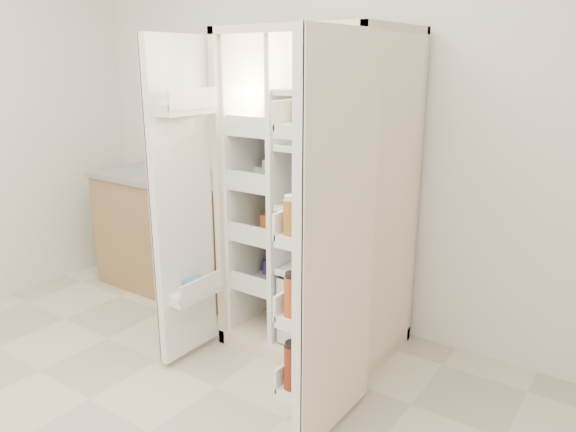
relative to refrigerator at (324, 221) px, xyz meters
The scene contains 5 objects.
wall_back 0.72m from the refrigerator, 116.57° to the left, with size 4.00×0.02×2.70m, color white.
refrigerator is the anchor object (origin of this frame).
freezer_door 0.81m from the refrigerator, 130.49° to the right, with size 0.15×0.40×1.72m.
fridge_door 0.85m from the refrigerator, 56.18° to the right, with size 0.17×0.58×1.72m.
kitchen_counter 1.34m from the refrigerator, behind, with size 1.18×0.63×0.85m.
Camera 1 is at (1.73, -0.91, 1.64)m, focal length 34.00 mm.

